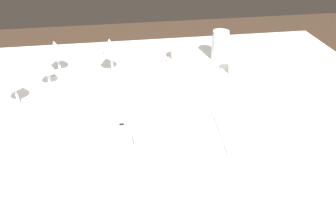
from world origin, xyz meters
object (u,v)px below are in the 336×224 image
at_px(coffee_cup_right, 181,53).
at_px(drink_tumbler, 220,45).
at_px(wine_glass_centre, 12,80).
at_px(dinner_plate, 174,137).
at_px(wine_glass_left, 110,49).
at_px(spoon_soup, 219,125).
at_px(fork_outer, 122,137).
at_px(wine_glass_right, 46,67).
at_px(coffee_cup_left, 238,66).
at_px(wine_glass_far, 56,51).
at_px(napkin_folded, 85,68).

relative_size(coffee_cup_right, drink_tumbler, 0.81).
xyz_separation_m(wine_glass_centre, drink_tumbler, (0.81, 0.27, -0.03)).
relative_size(dinner_plate, wine_glass_left, 1.62).
height_order(coffee_cup_right, drink_tumbler, drink_tumbler).
bearing_deg(spoon_soup, wine_glass_centre, 161.58).
bearing_deg(fork_outer, dinner_plate, -11.20).
relative_size(spoon_soup, coffee_cup_right, 2.07).
xyz_separation_m(dinner_plate, wine_glass_right, (-0.43, 0.39, 0.08)).
xyz_separation_m(coffee_cup_left, wine_glass_left, (-0.51, 0.10, 0.06)).
xyz_separation_m(spoon_soup, wine_glass_right, (-0.58, 0.34, 0.08)).
bearing_deg(wine_glass_far, spoon_soup, -39.18).
bearing_deg(wine_glass_right, wine_glass_far, 78.97).
height_order(wine_glass_right, wine_glass_far, wine_glass_far).
distance_m(wine_glass_left, napkin_folded, 0.14).
relative_size(spoon_soup, wine_glass_centre, 1.57).
distance_m(wine_glass_centre, wine_glass_far, 0.26).
height_order(wine_glass_left, wine_glass_far, wine_glass_left).
relative_size(fork_outer, wine_glass_far, 1.56).
relative_size(wine_glass_centre, wine_glass_left, 0.93).
distance_m(coffee_cup_left, napkin_folded, 0.62).
relative_size(spoon_soup, wine_glass_far, 1.57).
height_order(dinner_plate, coffee_cup_left, coffee_cup_left).
relative_size(coffee_cup_left, wine_glass_far, 0.69).
bearing_deg(dinner_plate, wine_glass_far, 128.64).
xyz_separation_m(wine_glass_centre, wine_glass_left, (0.33, 0.20, 0.01)).
distance_m(coffee_cup_left, drink_tumbler, 0.17).
bearing_deg(drink_tumbler, wine_glass_far, -177.29).
height_order(dinner_plate, drink_tumbler, drink_tumbler).
height_order(fork_outer, wine_glass_far, wine_glass_far).
relative_size(wine_glass_centre, wine_glass_right, 1.13).
xyz_separation_m(spoon_soup, napkin_folded, (-0.44, 0.34, 0.07)).
relative_size(fork_outer, coffee_cup_right, 2.05).
xyz_separation_m(wine_glass_centre, napkin_folded, (0.23, 0.11, -0.03)).
relative_size(fork_outer, napkin_folded, 1.54).
bearing_deg(drink_tumbler, wine_glass_centre, -161.87).
height_order(coffee_cup_left, wine_glass_left, wine_glass_left).
bearing_deg(coffee_cup_right, wine_glass_left, -167.06).
bearing_deg(coffee_cup_left, wine_glass_right, 178.83).
height_order(wine_glass_left, napkin_folded, wine_glass_left).
height_order(coffee_cup_left, drink_tumbler, drink_tumbler).
height_order(dinner_plate, spoon_soup, dinner_plate).
bearing_deg(coffee_cup_right, wine_glass_far, -176.09).
xyz_separation_m(dinner_plate, drink_tumbler, (0.30, 0.54, 0.06)).
bearing_deg(wine_glass_right, dinner_plate, -42.33).
bearing_deg(coffee_cup_left, drink_tumbler, 100.57).
bearing_deg(drink_tumbler, wine_glass_left, -172.01).
xyz_separation_m(wine_glass_right, drink_tumbler, (0.72, 0.15, -0.02)).
height_order(spoon_soup, wine_glass_far, wine_glass_far).
bearing_deg(wine_glass_left, wine_glass_centre, -149.02).
distance_m(wine_glass_centre, drink_tumbler, 0.86).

